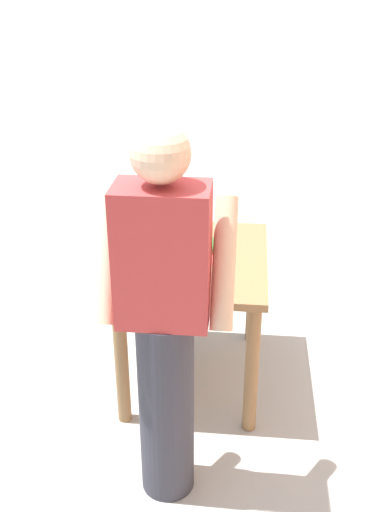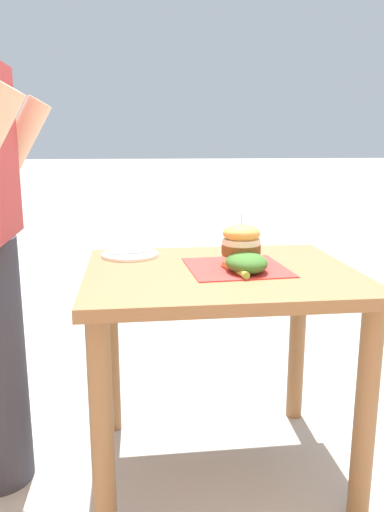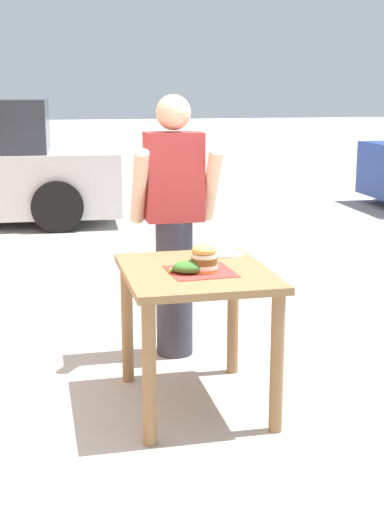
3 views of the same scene
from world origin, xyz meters
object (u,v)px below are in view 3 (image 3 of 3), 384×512
object	(u,v)px
side_plate_with_forks	(225,253)
side_salad	(189,267)
diner_across_table	(174,223)
sandwich	(204,258)
pickle_spear	(178,270)
patio_table	(196,296)

from	to	relation	value
side_plate_with_forks	side_salad	xyz separation A→B (m)	(-0.30, -0.39, 0.03)
side_salad	diner_across_table	distance (m)	0.89
sandwich	pickle_spear	world-z (taller)	sandwich
diner_across_table	sandwich	bearing A→B (deg)	-90.96
pickle_spear	side_plate_with_forks	size ratio (longest dim) A/B	0.43
patio_table	diner_across_table	world-z (taller)	diner_across_table
side_plate_with_forks	side_salad	bearing A→B (deg)	-127.59
diner_across_table	side_salad	bearing A→B (deg)	-96.18
pickle_spear	patio_table	bearing A→B (deg)	23.78
diner_across_table	patio_table	bearing A→B (deg)	-92.90
patio_table	pickle_spear	size ratio (longest dim) A/B	9.78
pickle_spear	diner_across_table	xyz separation A→B (m)	(0.15, 0.85, 0.09)
pickle_spear	diner_across_table	world-z (taller)	diner_across_table
patio_table	sandwich	xyz separation A→B (m)	(0.03, -0.08, 0.23)
patio_table	side_plate_with_forks	world-z (taller)	side_plate_with_forks
patio_table	side_salad	size ratio (longest dim) A/B	5.17
side_plate_with_forks	pickle_spear	bearing A→B (deg)	-134.60
pickle_spear	side_salad	bearing A→B (deg)	-29.21
patio_table	pickle_spear	world-z (taller)	pickle_spear
patio_table	side_salad	world-z (taller)	side_salad
diner_across_table	pickle_spear	bearing A→B (deg)	-99.99
side_plate_with_forks	patio_table	bearing A→B (deg)	-128.25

